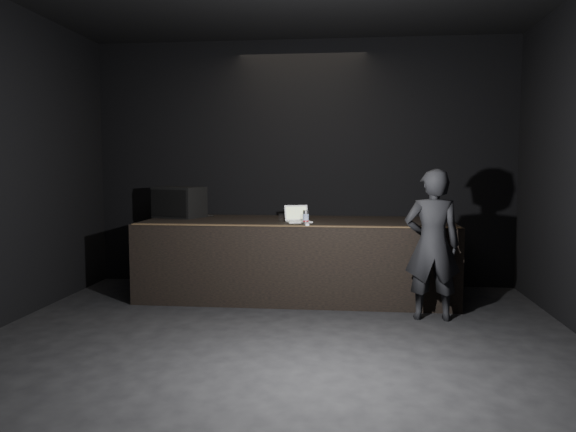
# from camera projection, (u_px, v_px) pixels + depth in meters

# --- Properties ---
(ground) EXTENTS (7.00, 7.00, 0.00)m
(ground) POSITION_uv_depth(u_px,v_px,m) (268.00, 369.00, 4.76)
(ground) COLOR black
(ground) RESTS_ON ground
(room_walls) EXTENTS (6.10, 7.10, 3.52)m
(room_walls) POSITION_uv_depth(u_px,v_px,m) (267.00, 128.00, 4.58)
(room_walls) COLOR black
(room_walls) RESTS_ON ground
(stage_riser) EXTENTS (4.00, 1.50, 1.00)m
(stage_riser) POSITION_uv_depth(u_px,v_px,m) (297.00, 258.00, 7.41)
(stage_riser) COLOR black
(stage_riser) RESTS_ON ground
(riser_lip) EXTENTS (3.92, 0.10, 0.01)m
(riser_lip) POSITION_uv_depth(u_px,v_px,m) (292.00, 226.00, 6.67)
(riser_lip) COLOR brown
(riser_lip) RESTS_ON stage_riser
(stage_monitor) EXTENTS (0.75, 0.65, 0.42)m
(stage_monitor) POSITION_uv_depth(u_px,v_px,m) (179.00, 202.00, 7.79)
(stage_monitor) COLOR black
(stage_monitor) RESTS_ON stage_riser
(cable) EXTENTS (0.74, 0.32, 0.02)m
(cable) POSITION_uv_depth(u_px,v_px,m) (185.00, 216.00, 7.85)
(cable) COLOR black
(cable) RESTS_ON stage_riser
(laptop) EXTENTS (0.38, 0.36, 0.21)m
(laptop) POSITION_uv_depth(u_px,v_px,m) (298.00, 218.00, 7.16)
(laptop) COLOR silver
(laptop) RESTS_ON stage_riser
(beer_can) EXTENTS (0.07, 0.07, 0.18)m
(beer_can) POSITION_uv_depth(u_px,v_px,m) (306.00, 218.00, 6.81)
(beer_can) COLOR silver
(beer_can) RESTS_ON stage_riser
(plastic_cup) EXTENTS (0.08, 0.08, 0.10)m
(plastic_cup) POSITION_uv_depth(u_px,v_px,m) (281.00, 217.00, 7.29)
(plastic_cup) COLOR white
(plastic_cup) RESTS_ON stage_riser
(wii_remote) EXTENTS (0.05, 0.17, 0.03)m
(wii_remote) POSITION_uv_depth(u_px,v_px,m) (308.00, 225.00, 6.70)
(wii_remote) COLOR white
(wii_remote) RESTS_ON stage_riser
(person) EXTENTS (0.62, 0.41, 1.68)m
(person) POSITION_uv_depth(u_px,v_px,m) (432.00, 245.00, 6.23)
(person) COLOR black
(person) RESTS_ON ground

